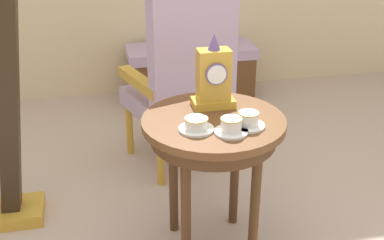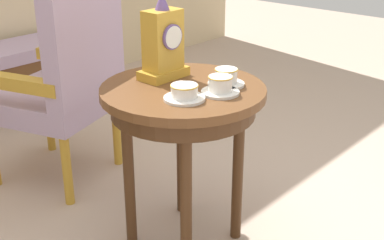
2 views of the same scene
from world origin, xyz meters
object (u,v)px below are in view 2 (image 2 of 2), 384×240
Objects in this scene: teacup_center at (226,78)px; mantel_clock at (163,44)px; side_table at (183,109)px; teacup_right at (220,86)px; teacup_left at (184,93)px; armchair at (66,67)px; window_bench at (8,80)px.

mantel_clock is (-0.09, 0.24, 0.11)m from teacup_center.
mantel_clock reaches higher than side_table.
teacup_right is at bearing -89.16° from mantel_clock.
armchair is (0.12, 0.86, -0.11)m from teacup_left.
armchair reaches higher than side_table.
window_bench is at bearing 85.07° from teacup_center.
mantel_clock is 1.84m from window_bench.
window_bench is (0.27, 1.09, -0.37)m from armchair.
teacup_right is at bearing -97.26° from window_bench.
teacup_center is 2.03m from window_bench.
window_bench is (0.17, 1.96, -0.48)m from teacup_center.
armchair is (-0.10, 0.88, -0.11)m from teacup_center.
teacup_right is 2.08m from window_bench.
armchair is at bearing 82.37° from teacup_left.
side_table is 0.59× the size of armchair.
teacup_left reaches higher than window_bench.
teacup_center is at bearing -4.24° from teacup_left.
mantel_clock reaches higher than teacup_left.
teacup_left is at bearing -136.34° from side_table.
teacup_center is 0.41× the size of mantel_clock.
side_table is at bearing -91.31° from armchair.
teacup_left is 2.04m from window_bench.
armchair is at bearing -104.06° from window_bench.
mantel_clock is (0.03, 0.13, 0.22)m from side_table.
side_table is 0.26m from mantel_clock.
teacup_right is at bearing -154.16° from teacup_center.
window_bench is (0.26, 1.72, -0.59)m from mantel_clock.
armchair reaches higher than mantel_clock.
armchair is at bearing 96.66° from teacup_center.
side_table reaches higher than window_bench.
side_table is 0.77m from armchair.
armchair is (0.02, 0.77, 0.00)m from side_table.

